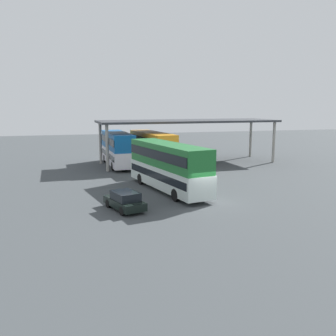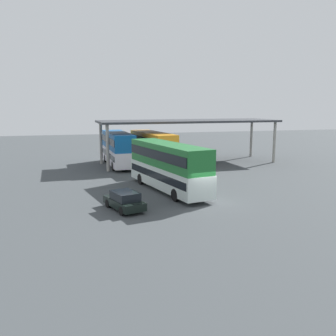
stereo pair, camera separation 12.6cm
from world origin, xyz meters
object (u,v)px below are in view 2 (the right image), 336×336
at_px(double_decker_main, 168,165).
at_px(parked_hatchback, 124,201).
at_px(double_decker_near_canopy, 118,147).
at_px(double_decker_mid_row, 153,148).

relative_size(double_decker_main, parked_hatchback, 2.80).
bearing_deg(parked_hatchback, double_decker_near_canopy, -23.42).
distance_m(parked_hatchback, double_decker_near_canopy, 19.57).
distance_m(double_decker_main, double_decker_near_canopy, 14.67).
height_order(parked_hatchback, double_decker_near_canopy, double_decker_near_canopy).
height_order(double_decker_main, double_decker_mid_row, double_decker_mid_row).
bearing_deg(double_decker_near_canopy, double_decker_mid_row, -115.46).
xyz_separation_m(double_decker_main, double_decker_near_canopy, (-2.37, 14.48, -0.02)).
xyz_separation_m(double_decker_near_canopy, double_decker_mid_row, (3.97, -1.72, 0.03)).
bearing_deg(double_decker_mid_row, double_decker_near_canopy, 59.77).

